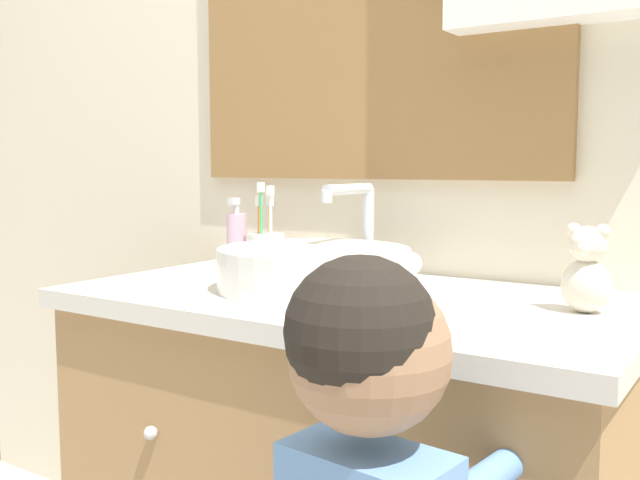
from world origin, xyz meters
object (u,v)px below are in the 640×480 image
teddy_bear (587,271)px  drinking_cup (356,296)px  soap_dispenser (237,238)px  sink_basin (316,267)px  toothbrush_holder (266,248)px

teddy_bear → drinking_cup: 0.38m
soap_dispenser → drinking_cup: 0.69m
teddy_bear → sink_basin: bearing=-173.5°
drinking_cup → toothbrush_holder: bearing=139.9°
soap_dispenser → drinking_cup: size_ratio=1.80×
toothbrush_holder → teddy_bear: 0.74m
toothbrush_holder → soap_dispenser: bearing=177.1°
sink_basin → teddy_bear: bearing=6.5°
soap_dispenser → sink_basin: bearing=-27.5°
sink_basin → drinking_cup: sink_basin is taller
toothbrush_holder → teddy_bear: (0.73, -0.12, 0.02)m
sink_basin → soap_dispenser: sink_basin is taller
sink_basin → drinking_cup: size_ratio=4.70×
sink_basin → soap_dispenser: (-0.34, 0.18, 0.02)m
sink_basin → toothbrush_holder: bearing=145.4°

